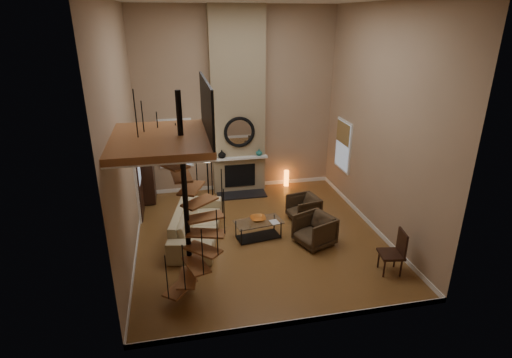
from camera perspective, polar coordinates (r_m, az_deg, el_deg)
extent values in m
cube|color=olive|center=(10.37, 0.45, -8.04)|extent=(6.00, 6.50, 0.01)
cube|color=tan|center=(12.42, -2.72, 10.63)|extent=(6.00, 0.02, 5.50)
cube|color=tan|center=(6.33, 6.73, -0.71)|extent=(6.00, 0.02, 5.50)
cube|color=tan|center=(9.18, -18.22, 5.50)|extent=(0.02, 6.50, 5.50)
cube|color=tan|center=(10.35, 17.11, 7.41)|extent=(0.02, 6.50, 5.50)
cube|color=white|center=(13.20, -2.51, -0.90)|extent=(6.00, 0.02, 0.12)
cube|color=white|center=(7.78, 5.79, -19.31)|extent=(6.00, 0.02, 0.12)
cube|color=white|center=(10.22, -16.38, -9.10)|extent=(0.02, 6.50, 0.12)
cube|color=white|center=(11.28, 15.56, -5.92)|extent=(0.02, 6.50, 0.12)
cube|color=#917F5E|center=(12.24, -2.58, 10.47)|extent=(1.60, 0.38, 5.50)
cube|color=black|center=(12.61, -2.01, -2.22)|extent=(1.50, 0.60, 0.04)
cube|color=black|center=(12.67, -2.26, 0.49)|extent=(0.95, 0.02, 0.72)
cube|color=white|center=(12.39, -2.24, 2.94)|extent=(1.70, 0.18, 0.06)
torus|color=black|center=(12.21, -2.35, 6.59)|extent=(0.94, 0.10, 0.94)
cylinder|color=white|center=(12.22, -2.35, 6.60)|extent=(0.80, 0.01, 0.80)
imported|color=black|center=(12.31, -4.81, 3.50)|extent=(0.24, 0.24, 0.25)
imported|color=#1B615B|center=(12.49, 0.44, 3.77)|extent=(0.20, 0.20, 0.21)
cube|color=white|center=(12.53, -11.25, 4.92)|extent=(1.02, 0.04, 1.52)
cube|color=#8C9EB2|center=(12.51, -11.25, 4.88)|extent=(0.90, 0.01, 1.40)
cube|color=#A5854A|center=(12.44, -11.32, 5.79)|extent=(0.90, 0.01, 0.98)
cube|color=white|center=(12.37, 12.14, 4.62)|extent=(0.04, 1.02, 1.52)
cube|color=#8C9EB2|center=(12.36, 12.03, 4.61)|extent=(0.01, 0.90, 1.40)
cube|color=#A5854A|center=(12.24, 12.11, 6.33)|extent=(0.01, 0.90, 0.63)
cube|color=white|center=(11.41, -16.25, -0.20)|extent=(0.06, 1.05, 2.16)
cube|color=black|center=(11.41, -16.07, -0.30)|extent=(0.05, 0.90, 2.05)
cube|color=#8C9EB2|center=(11.26, -16.14, 1.71)|extent=(0.01, 0.60, 0.90)
cube|color=#9C5F33|center=(7.27, -13.25, 5.42)|extent=(1.70, 2.20, 0.12)
cube|color=white|center=(7.29, -13.20, 4.86)|extent=(1.70, 2.20, 0.03)
cube|color=black|center=(7.16, -6.96, 9.98)|extent=(0.04, 2.20, 0.94)
cylinder|color=black|center=(7.67, -9.89, -2.79)|extent=(0.10, 0.10, 4.02)
cube|color=#9C5F33|center=(8.31, -10.58, -14.77)|extent=(0.71, 0.78, 0.04)
cylinder|color=black|center=(7.81, -12.41, -13.34)|extent=(0.02, 0.02, 0.94)
cube|color=#9C5F33|center=(8.10, -9.53, -13.50)|extent=(0.46, 0.77, 0.04)
cylinder|color=black|center=(7.54, -10.11, -12.16)|extent=(0.02, 0.02, 0.94)
cube|color=#9C5F33|center=(7.96, -8.38, -11.82)|extent=(0.55, 0.79, 0.04)
cylinder|color=black|center=(7.43, -7.53, -10.17)|extent=(0.02, 0.02, 0.94)
cube|color=#9C5F33|center=(7.91, -7.45, -9.79)|extent=(0.75, 0.74, 0.04)
cylinder|color=black|center=(7.47, -5.47, -7.54)|extent=(0.02, 0.02, 0.94)
cube|color=#9C5F33|center=(7.91, -7.00, -7.57)|extent=(0.79, 0.53, 0.04)
cylinder|color=black|center=(7.63, -4.50, -4.63)|extent=(0.02, 0.02, 0.94)
cube|color=#9C5F33|center=(7.94, -7.16, -5.32)|extent=(0.77, 0.48, 0.04)
cylinder|color=black|center=(7.84, -4.80, -1.80)|extent=(0.02, 0.02, 0.94)
cube|color=#9C5F33|center=(7.96, -7.89, -3.20)|extent=(0.77, 0.72, 0.04)
cylinder|color=black|center=(8.01, -6.23, 0.70)|extent=(0.02, 0.02, 0.94)
cube|color=#9C5F33|center=(7.95, -9.06, -1.27)|extent=(0.58, 0.79, 0.04)
cylinder|color=black|center=(8.10, -8.44, 2.78)|extent=(0.02, 0.02, 0.94)
cube|color=#9C5F33|center=(7.87, -10.43, 0.45)|extent=(0.41, 0.75, 0.04)
cylinder|color=black|center=(8.05, -11.02, 4.45)|extent=(0.02, 0.02, 0.94)
cube|color=#9C5F33|center=(7.72, -11.76, 1.99)|extent=(0.68, 0.79, 0.04)
cylinder|color=black|center=(7.87, -13.52, 5.82)|extent=(0.02, 0.02, 0.94)
cube|color=#9C5F33|center=(7.52, -12.78, 3.46)|extent=(0.80, 0.64, 0.04)
cylinder|color=black|center=(7.57, -15.49, 7.04)|extent=(0.02, 0.02, 0.94)
cube|color=#9C5F33|center=(7.28, -13.29, 4.96)|extent=(0.72, 0.34, 0.04)
cylinder|color=black|center=(7.19, -16.50, 8.31)|extent=(0.02, 0.02, 0.94)
cube|color=black|center=(12.33, -15.08, 1.09)|extent=(0.39, 0.82, 1.84)
imported|color=#C0B185|center=(10.25, -8.38, -6.11)|extent=(1.54, 2.78, 0.77)
imported|color=#3E2D1C|center=(11.08, 7.00, -4.04)|extent=(0.88, 0.87, 0.69)
imported|color=#3E2D1C|center=(10.04, 8.55, -7.03)|extent=(1.07, 1.06, 0.76)
cube|color=silver|center=(10.10, 0.34, -6.03)|extent=(1.24, 0.75, 0.02)
cube|color=black|center=(10.30, 0.33, -8.07)|extent=(1.13, 0.64, 0.01)
cylinder|color=black|center=(9.87, -2.07, -8.21)|extent=(0.03, 0.03, 0.43)
cylinder|color=black|center=(10.20, 3.53, -7.18)|extent=(0.03, 0.03, 0.43)
cylinder|color=black|center=(10.24, -2.85, -7.05)|extent=(0.03, 0.03, 0.43)
cylinder|color=black|center=(10.55, 2.57, -6.10)|extent=(0.03, 0.03, 0.43)
imported|color=#C86B23|center=(10.11, 0.28, -5.61)|extent=(0.39, 0.39, 0.10)
imported|color=gray|center=(10.03, 2.48, -6.11)|extent=(0.24, 0.29, 0.03)
cylinder|color=black|center=(12.07, -6.60, -3.55)|extent=(0.36, 0.36, 0.03)
cylinder|color=black|center=(11.76, -6.76, -0.09)|extent=(0.04, 0.04, 1.57)
cylinder|color=#F2E5C6|center=(11.50, -6.93, 3.38)|extent=(0.40, 0.40, 0.32)
cylinder|color=orange|center=(13.28, 4.28, 0.08)|extent=(0.15, 0.15, 0.55)
cube|color=black|center=(9.28, 18.41, -9.99)|extent=(0.55, 0.55, 0.05)
cube|color=black|center=(9.23, 19.80, -8.51)|extent=(0.11, 0.46, 0.57)
cylinder|color=black|center=(9.20, 17.55, -11.88)|extent=(0.05, 0.05, 0.46)
cylinder|color=black|center=(9.33, 19.67, -11.68)|extent=(0.05, 0.05, 0.46)
cylinder|color=black|center=(9.48, 16.83, -10.70)|extent=(0.05, 0.05, 0.46)
cylinder|color=black|center=(9.60, 18.89, -10.52)|extent=(0.05, 0.05, 0.46)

